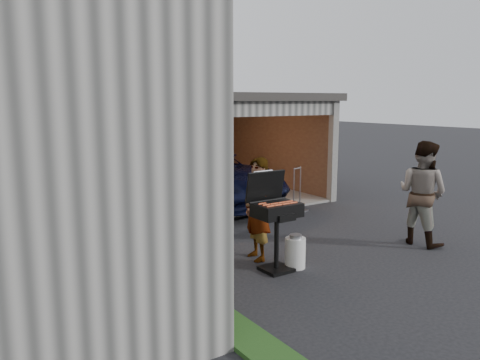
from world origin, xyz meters
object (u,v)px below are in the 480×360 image
at_px(woman, 257,209).
at_px(plywood_panel, 190,271).
at_px(bbq_grill, 275,213).
at_px(propane_tank, 295,253).
at_px(man, 422,193).
at_px(hand_truck, 298,203).
at_px(minivan, 198,177).

height_order(woman, plywood_panel, woman).
xyz_separation_m(bbq_grill, propane_tank, (0.35, -0.10, -0.69)).
height_order(man, propane_tank, man).
distance_m(woman, plywood_panel, 2.11).
xyz_separation_m(plywood_panel, hand_truck, (4.72, 3.30, -0.25)).
distance_m(minivan, hand_truck, 2.71).
xyz_separation_m(minivan, bbq_grill, (-1.28, -4.96, 0.22)).
distance_m(minivan, woman, 4.53).
xyz_separation_m(woman, propane_tank, (0.27, -0.69, -0.63)).
distance_m(minivan, plywood_panel, 6.15).
height_order(woman, propane_tank, woman).
bearing_deg(bbq_grill, minivan, 75.51).
bearing_deg(plywood_panel, woman, 28.51).
xyz_separation_m(woman, man, (3.12, -0.99, 0.10)).
height_order(woman, hand_truck, woman).
bearing_deg(plywood_panel, man, -0.02).
xyz_separation_m(bbq_grill, plywood_panel, (-1.74, -0.39, -0.48)).
distance_m(woman, hand_truck, 3.77).
bearing_deg(minivan, bbq_grill, -114.05).
xyz_separation_m(propane_tank, plywood_panel, (-2.09, -0.30, 0.21)).
bearing_deg(propane_tank, woman, 111.58).
height_order(woman, man, man).
relative_size(plywood_panel, hand_truck, 0.85).
height_order(propane_tank, hand_truck, hand_truck).
distance_m(woman, bbq_grill, 0.60).
bearing_deg(bbq_grill, man, -7.01).
bearing_deg(woman, bbq_grill, 2.29).
distance_m(propane_tank, plywood_panel, 2.12).
height_order(minivan, propane_tank, minivan).
height_order(propane_tank, plywood_panel, plywood_panel).
relative_size(man, propane_tank, 3.92).
height_order(bbq_grill, plywood_panel, bbq_grill).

